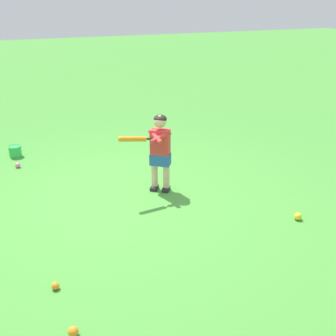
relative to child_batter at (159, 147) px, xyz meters
name	(u,v)px	position (x,y,z in m)	size (l,w,h in m)	color
ground_plane	(121,199)	(0.57, 0.08, -0.65)	(40.00, 40.00, 0.00)	#479338
child_batter	(159,147)	(0.00, 0.00, 0.00)	(0.76, 0.36, 1.08)	#232328
play_ball_midfield	(55,286)	(1.60, 1.63, -0.61)	(0.07, 0.07, 0.07)	orange
play_ball_far_right	(18,165)	(1.82, -1.53, -0.61)	(0.08, 0.08, 0.08)	pink
play_ball_behind_batter	(73,331)	(1.53, 2.27, -0.61)	(0.09, 0.09, 0.09)	orange
play_ball_far_left	(298,216)	(-1.32, 1.35, -0.60)	(0.09, 0.09, 0.09)	yellow
toy_bucket	(15,151)	(1.83, -2.03, -0.55)	(0.22, 0.22, 0.19)	green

